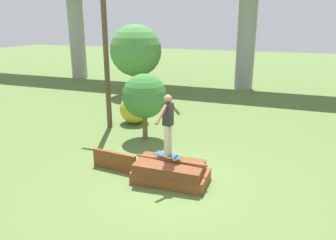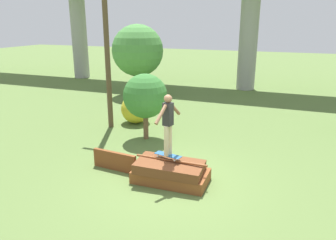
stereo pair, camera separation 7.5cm
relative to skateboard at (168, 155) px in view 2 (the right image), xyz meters
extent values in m
plane|color=#567038|center=(0.11, -0.07, -0.71)|extent=(80.00, 80.00, 0.00)
cube|color=brown|center=(0.11, -0.07, -0.55)|extent=(1.98, 1.06, 0.31)
cube|color=brown|center=(0.10, -0.13, -0.27)|extent=(1.82, 1.11, 0.30)
cylinder|color=brown|center=(0.11, -0.07, -0.11)|extent=(1.97, 0.06, 0.06)
cube|color=brown|center=(-1.64, 0.01, -0.44)|extent=(1.40, 0.22, 0.54)
cube|color=#23517F|center=(0.00, 0.00, 0.01)|extent=(0.78, 0.37, 0.01)
cylinder|color=silver|center=(0.28, 0.04, -0.05)|extent=(0.06, 0.04, 0.05)
cylinder|color=silver|center=(0.24, -0.15, -0.05)|extent=(0.06, 0.04, 0.05)
cylinder|color=silver|center=(-0.24, 0.15, -0.05)|extent=(0.06, 0.04, 0.05)
cylinder|color=silver|center=(-0.28, -0.04, -0.05)|extent=(0.06, 0.04, 0.05)
cylinder|color=#C6B78E|center=(0.02, 0.08, 0.42)|extent=(0.12, 0.12, 0.82)
cylinder|color=#C6B78E|center=(-0.02, -0.08, 0.42)|extent=(0.12, 0.12, 0.82)
cube|color=black|center=(0.00, 0.00, 1.13)|extent=(0.26, 0.25, 0.59)
sphere|color=brown|center=(0.00, 0.00, 1.53)|extent=(0.21, 0.21, 0.21)
cylinder|color=brown|center=(0.06, 0.32, 1.20)|extent=(0.18, 0.50, 0.44)
cylinder|color=brown|center=(-0.06, -0.32, 1.20)|extent=(0.18, 0.50, 0.44)
cylinder|color=#9E9E99|center=(-11.99, 13.11, 2.30)|extent=(1.10, 1.10, 6.02)
cylinder|color=#9E9E99|center=(0.11, 13.11, 2.30)|extent=(1.10, 1.10, 6.02)
cylinder|color=brown|center=(-3.79, 3.44, 2.79)|extent=(0.20, 0.20, 7.00)
cylinder|color=#4C3823|center=(-5.38, 9.24, -0.06)|extent=(0.26, 0.26, 1.29)
sphere|color=#4C8E42|center=(-5.38, 9.24, 1.80)|extent=(2.87, 2.87, 2.87)
cylinder|color=brown|center=(-1.89, 2.69, -0.25)|extent=(0.18, 0.18, 0.92)
sphere|color=#387A33|center=(-1.89, 2.69, 0.88)|extent=(1.56, 1.56, 1.56)
sphere|color=gold|center=(-3.10, 4.29, -0.11)|extent=(1.20, 1.20, 1.20)
camera|label=1|loc=(2.81, -7.47, 3.41)|focal=35.00mm
camera|label=2|loc=(2.88, -7.44, 3.41)|focal=35.00mm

